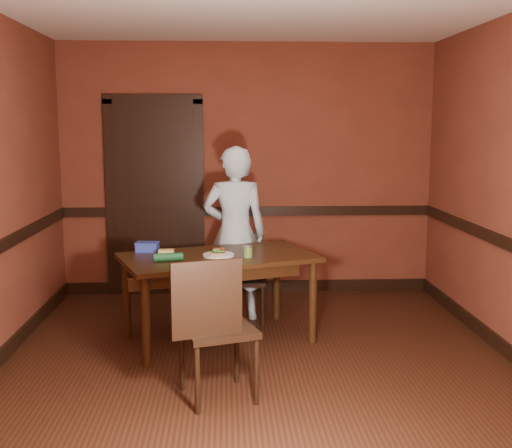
{
  "coord_description": "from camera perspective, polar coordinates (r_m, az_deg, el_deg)",
  "views": [
    {
      "loc": [
        -0.24,
        -4.68,
        1.83
      ],
      "look_at": [
        0.0,
        0.35,
        1.05
      ],
      "focal_mm": 45.0,
      "sensor_mm": 36.0,
      "label": 1
    }
  ],
  "objects": [
    {
      "name": "dining_table",
      "position": [
        5.51,
        -3.35,
        -6.57
      ],
      "size": [
        1.79,
        1.38,
        0.74
      ],
      "primitive_type": "cube",
      "rotation": [
        0.0,
        0.0,
        0.35
      ],
      "color": "black",
      "rests_on": "floor"
    },
    {
      "name": "wall_back",
      "position": [
        6.96,
        -0.75,
        4.83
      ],
      "size": [
        4.0,
        0.02,
        2.7
      ],
      "primitive_type": "cube",
      "color": "brown",
      "rests_on": "ground"
    },
    {
      "name": "cheese_saucer",
      "position": [
        5.44,
        -7.98,
        -2.6
      ],
      "size": [
        0.17,
        0.17,
        0.05
      ],
      "rotation": [
        0.0,
        0.0,
        -0.23
      ],
      "color": "white",
      "rests_on": "dining_table"
    },
    {
      "name": "sauce_jar",
      "position": [
        5.32,
        -0.74,
        -2.47
      ],
      "size": [
        0.08,
        0.08,
        0.09
      ],
      "rotation": [
        0.0,
        0.0,
        0.22
      ],
      "color": "olive",
      "rests_on": "dining_table"
    },
    {
      "name": "baseboard_back",
      "position": [
        7.15,
        -0.73,
        -5.55
      ],
      "size": [
        4.0,
        0.03,
        0.12
      ],
      "primitive_type": "cube",
      "color": "black",
      "rests_on": "ground"
    },
    {
      "name": "chair_near",
      "position": [
        4.35,
        -3.42,
        -9.09
      ],
      "size": [
        0.58,
        0.58,
        0.99
      ],
      "primitive_type": null,
      "rotation": [
        0.0,
        0.0,
        3.45
      ],
      "color": "black",
      "rests_on": "floor"
    },
    {
      "name": "food_tub",
      "position": [
        5.64,
        -9.64,
        -2.01
      ],
      "size": [
        0.21,
        0.15,
        0.08
      ],
      "rotation": [
        0.0,
        0.0,
        -0.09
      ],
      "color": "#2F46BA",
      "rests_on": "dining_table"
    },
    {
      "name": "door",
      "position": [
        6.98,
        -8.98,
        2.61
      ],
      "size": [
        1.05,
        0.07,
        2.2
      ],
      "color": "black",
      "rests_on": "ground"
    },
    {
      "name": "wrapped_veg",
      "position": [
        5.22,
        -7.82,
        -2.94
      ],
      "size": [
        0.24,
        0.11,
        0.07
      ],
      "primitive_type": "cylinder",
      "rotation": [
        0.0,
        1.57,
        0.21
      ],
      "color": "#165226",
      "rests_on": "dining_table"
    },
    {
      "name": "floor",
      "position": [
        5.03,
        0.2,
        -12.52
      ],
      "size": [
        4.0,
        4.5,
        0.01
      ],
      "primitive_type": "cube",
      "color": "black",
      "rests_on": "ground"
    },
    {
      "name": "chair_far",
      "position": [
        6.03,
        -0.85,
        -4.83
      ],
      "size": [
        0.42,
        0.42,
        0.82
      ],
      "primitive_type": null,
      "rotation": [
        0.0,
        0.0,
        -0.11
      ],
      "color": "black",
      "rests_on": "floor"
    },
    {
      "name": "ceiling",
      "position": [
        4.77,
        0.21,
        19.3
      ],
      "size": [
        4.0,
        4.5,
        0.01
      ],
      "primitive_type": "cube",
      "color": "silver",
      "rests_on": "ground"
    },
    {
      "name": "sandwich_plate",
      "position": [
        5.38,
        -3.36,
        -2.67
      ],
      "size": [
        0.26,
        0.26,
        0.07
      ],
      "rotation": [
        0.0,
        0.0,
        -0.1
      ],
      "color": "white",
      "rests_on": "dining_table"
    },
    {
      "name": "baseboard_right",
      "position": [
        5.48,
        21.8,
        -10.7
      ],
      "size": [
        0.03,
        4.5,
        0.12
      ],
      "primitive_type": "cube",
      "color": "black",
      "rests_on": "ground"
    },
    {
      "name": "wall_front",
      "position": [
        2.49,
        2.87,
        -2.29
      ],
      "size": [
        4.0,
        0.02,
        2.7
      ],
      "primitive_type": "cube",
      "color": "brown",
      "rests_on": "ground"
    },
    {
      "name": "person",
      "position": [
        6.04,
        -1.9,
        -0.83
      ],
      "size": [
        0.6,
        0.4,
        1.64
      ],
      "primitive_type": "imported",
      "rotation": [
        0.0,
        0.0,
        3.13
      ],
      "color": "silver",
      "rests_on": "floor"
    },
    {
      "name": "dado_back",
      "position": [
        6.99,
        -0.74,
        1.14
      ],
      "size": [
        4.0,
        0.03,
        0.1
      ],
      "primitive_type": "cube",
      "color": "black",
      "rests_on": "ground"
    }
  ]
}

